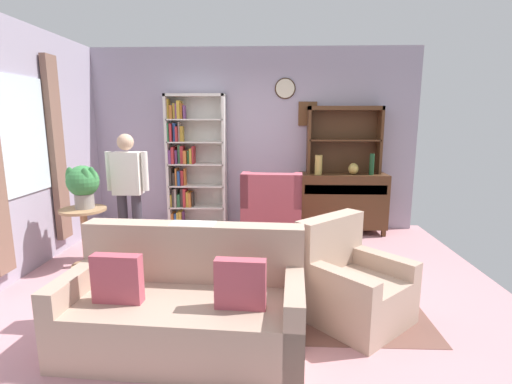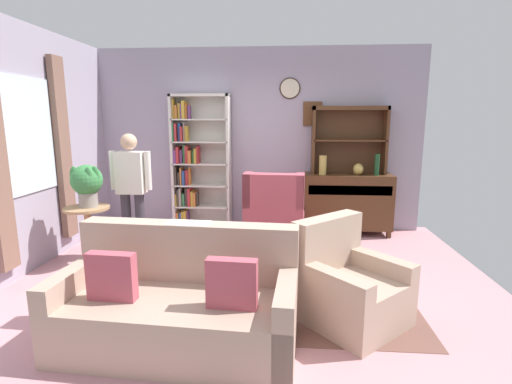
{
  "view_description": "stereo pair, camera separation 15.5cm",
  "coord_description": "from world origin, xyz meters",
  "px_view_note": "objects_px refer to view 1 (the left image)",
  "views": [
    {
      "loc": [
        0.26,
        -3.89,
        1.74
      ],
      "look_at": [
        0.1,
        0.2,
        0.95
      ],
      "focal_mm": 26.78,
      "sensor_mm": 36.0,
      "label": 1
    },
    {
      "loc": [
        0.41,
        -3.88,
        1.74
      ],
      "look_at": [
        0.1,
        0.2,
        0.95
      ],
      "focal_mm": 26.78,
      "sensor_mm": 36.0,
      "label": 2
    }
  ],
  "objects_px": {
    "sideboard_hutch": "(344,131)",
    "wingback_chair": "(272,220)",
    "coffee_table": "(210,261)",
    "bottle_wine": "(372,164)",
    "armchair_floral": "(352,287)",
    "couch_floral": "(186,307)",
    "vase_round": "(353,169)",
    "bookshelf": "(191,165)",
    "book_stack": "(212,249)",
    "vase_tall": "(318,165)",
    "potted_plant_large": "(83,183)",
    "sideboard": "(342,200)",
    "person_reading": "(128,187)",
    "potted_plant_small": "(116,254)",
    "plant_stand": "(85,231)"
  },
  "relations": [
    {
      "from": "potted_plant_large",
      "to": "coffee_table",
      "type": "xyz_separation_m",
      "value": [
        1.57,
        -0.7,
        -0.65
      ]
    },
    {
      "from": "armchair_floral",
      "to": "coffee_table",
      "type": "relative_size",
      "value": 1.35
    },
    {
      "from": "vase_round",
      "to": "wingback_chair",
      "type": "height_order",
      "value": "vase_round"
    },
    {
      "from": "bookshelf",
      "to": "wingback_chair",
      "type": "height_order",
      "value": "bookshelf"
    },
    {
      "from": "potted_plant_large",
      "to": "person_reading",
      "type": "relative_size",
      "value": 0.32
    },
    {
      "from": "vase_round",
      "to": "book_stack",
      "type": "xyz_separation_m",
      "value": [
        -1.8,
        -2.1,
        -0.53
      ]
    },
    {
      "from": "sideboard",
      "to": "wingback_chair",
      "type": "relative_size",
      "value": 1.24
    },
    {
      "from": "sideboard_hutch",
      "to": "bottle_wine",
      "type": "xyz_separation_m",
      "value": [
        0.39,
        -0.2,
        -0.48
      ]
    },
    {
      "from": "sideboard",
      "to": "vase_tall",
      "type": "bearing_deg",
      "value": -168.37
    },
    {
      "from": "vase_tall",
      "to": "wingback_chair",
      "type": "bearing_deg",
      "value": -136.28
    },
    {
      "from": "vase_tall",
      "to": "potted_plant_large",
      "type": "relative_size",
      "value": 0.57
    },
    {
      "from": "couch_floral",
      "to": "armchair_floral",
      "type": "height_order",
      "value": "couch_floral"
    },
    {
      "from": "sideboard_hutch",
      "to": "armchair_floral",
      "type": "bearing_deg",
      "value": -98.07
    },
    {
      "from": "bottle_wine",
      "to": "potted_plant_large",
      "type": "xyz_separation_m",
      "value": [
        -3.65,
        -1.41,
        -0.07
      ]
    },
    {
      "from": "vase_tall",
      "to": "vase_round",
      "type": "distance_m",
      "value": 0.52
    },
    {
      "from": "sideboard_hutch",
      "to": "coffee_table",
      "type": "xyz_separation_m",
      "value": [
        -1.7,
        -2.3,
        -1.21
      ]
    },
    {
      "from": "bookshelf",
      "to": "bottle_wine",
      "type": "xyz_separation_m",
      "value": [
        2.72,
        -0.17,
        0.05
      ]
    },
    {
      "from": "bookshelf",
      "to": "couch_floral",
      "type": "height_order",
      "value": "bookshelf"
    },
    {
      "from": "armchair_floral",
      "to": "book_stack",
      "type": "height_order",
      "value": "armchair_floral"
    },
    {
      "from": "couch_floral",
      "to": "wingback_chair",
      "type": "xyz_separation_m",
      "value": [
        0.67,
        2.31,
        0.07
      ]
    },
    {
      "from": "bottle_wine",
      "to": "couch_floral",
      "type": "height_order",
      "value": "bottle_wine"
    },
    {
      "from": "couch_floral",
      "to": "potted_plant_large",
      "type": "xyz_separation_m",
      "value": [
        -1.52,
        1.55,
        0.69
      ]
    },
    {
      "from": "sideboard_hutch",
      "to": "potted_plant_large",
      "type": "relative_size",
      "value": 2.2
    },
    {
      "from": "coffee_table",
      "to": "bottle_wine",
      "type": "bearing_deg",
      "value": 45.28
    },
    {
      "from": "vase_tall",
      "to": "coffee_table",
      "type": "bearing_deg",
      "value": -121.69
    },
    {
      "from": "vase_round",
      "to": "armchair_floral",
      "type": "bearing_deg",
      "value": -101.47
    },
    {
      "from": "bookshelf",
      "to": "book_stack",
      "type": "bearing_deg",
      "value": -73.66
    },
    {
      "from": "wingback_chair",
      "to": "coffee_table",
      "type": "distance_m",
      "value": 1.59
    },
    {
      "from": "bottle_wine",
      "to": "armchair_floral",
      "type": "height_order",
      "value": "bottle_wine"
    },
    {
      "from": "sideboard_hutch",
      "to": "wingback_chair",
      "type": "height_order",
      "value": "sideboard_hutch"
    },
    {
      "from": "bookshelf",
      "to": "coffee_table",
      "type": "height_order",
      "value": "bookshelf"
    },
    {
      "from": "couch_floral",
      "to": "vase_round",
      "type": "bearing_deg",
      "value": 57.85
    },
    {
      "from": "sideboard",
      "to": "sideboard_hutch",
      "type": "relative_size",
      "value": 1.18
    },
    {
      "from": "potted_plant_small",
      "to": "coffee_table",
      "type": "xyz_separation_m",
      "value": [
        1.19,
        -0.58,
        0.15
      ]
    },
    {
      "from": "vase_round",
      "to": "wingback_chair",
      "type": "distance_m",
      "value": 1.51
    },
    {
      "from": "potted_plant_large",
      "to": "vase_tall",
      "type": "bearing_deg",
      "value": 26.23
    },
    {
      "from": "couch_floral",
      "to": "armchair_floral",
      "type": "bearing_deg",
      "value": 18.32
    },
    {
      "from": "bookshelf",
      "to": "vase_tall",
      "type": "relative_size",
      "value": 7.33
    },
    {
      "from": "bookshelf",
      "to": "person_reading",
      "type": "xyz_separation_m",
      "value": [
        -0.53,
        -1.26,
        -0.12
      ]
    },
    {
      "from": "bottle_wine",
      "to": "wingback_chair",
      "type": "distance_m",
      "value": 1.75
    },
    {
      "from": "vase_round",
      "to": "couch_floral",
      "type": "distance_m",
      "value": 3.59
    },
    {
      "from": "bookshelf",
      "to": "armchair_floral",
      "type": "bearing_deg",
      "value": -54.03
    },
    {
      "from": "plant_stand",
      "to": "person_reading",
      "type": "xyz_separation_m",
      "value": [
        0.42,
        0.34,
        0.47
      ]
    },
    {
      "from": "wingback_chair",
      "to": "book_stack",
      "type": "bearing_deg",
      "value": -112.63
    },
    {
      "from": "vase_round",
      "to": "bottle_wine",
      "type": "distance_m",
      "value": 0.27
    },
    {
      "from": "bookshelf",
      "to": "plant_stand",
      "type": "height_order",
      "value": "bookshelf"
    },
    {
      "from": "vase_tall",
      "to": "wingback_chair",
      "type": "xyz_separation_m",
      "value": [
        -0.69,
        -0.66,
        -0.68
      ]
    },
    {
      "from": "coffee_table",
      "to": "book_stack",
      "type": "bearing_deg",
      "value": 52.01
    },
    {
      "from": "bottle_wine",
      "to": "potted_plant_small",
      "type": "xyz_separation_m",
      "value": [
        -3.27,
        -1.52,
        -0.88
      ]
    },
    {
      "from": "couch_floral",
      "to": "bottle_wine",
      "type": "bearing_deg",
      "value": 54.2
    }
  ]
}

